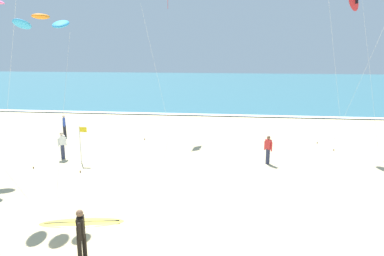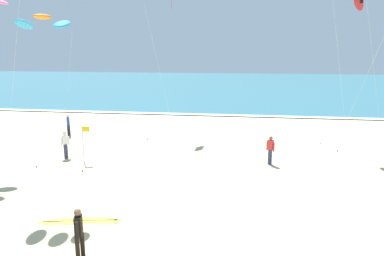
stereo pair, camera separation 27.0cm
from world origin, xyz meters
TOP-DOWN VIEW (x-y plane):
  - ocean_water at (0.00, 55.38)m, footprint 160.00×60.00m
  - shoreline_foam at (0.00, 25.68)m, footprint 160.00×0.90m
  - surfer_trailing at (-2.38, 1.62)m, footprint 2.52×1.26m
  - kite_arc_amber_near at (-5.46, 5.90)m, footprint 2.19×3.68m
  - kite_delta_scarlet_high at (9.87, 18.92)m, footprint 2.98×3.32m
  - bystander_blue_top at (-10.11, 16.13)m, footprint 0.29×0.47m
  - bystander_white_top at (-7.73, 11.07)m, footprint 0.38×0.37m
  - bystander_red_top at (3.90, 11.57)m, footprint 0.42×0.34m
  - lifeguard_flag at (-6.33, 10.52)m, footprint 0.45×0.05m

SIDE VIEW (x-z plane):
  - ocean_water at x=0.00m, z-range 0.00..0.08m
  - shoreline_foam at x=0.00m, z-range 0.08..0.09m
  - bystander_blue_top at x=-10.11m, z-range 0.02..1.61m
  - bystander_white_top at x=-7.73m, z-range 0.02..1.61m
  - bystander_red_top at x=3.90m, z-range 0.02..1.61m
  - surfer_trailing at x=-2.38m, z-range 0.20..1.91m
  - lifeguard_flag at x=-6.33m, z-range 0.22..2.32m
  - kite_arc_amber_near at x=-5.46m, z-range 3.45..10.97m
  - kite_delta_scarlet_high at x=9.87m, z-range 4.32..14.51m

